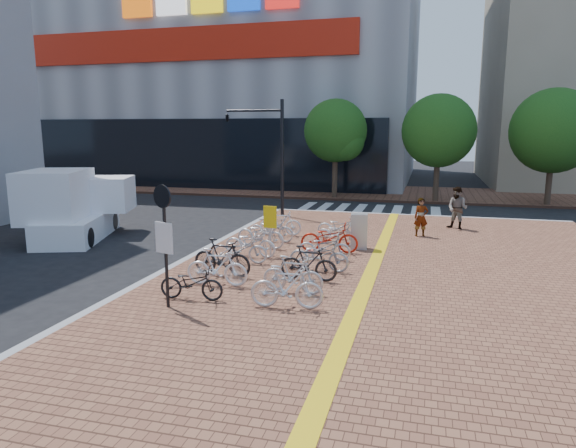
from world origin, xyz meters
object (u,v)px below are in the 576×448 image
(bike_12, at_px, (324,247))
(traffic_light_pole, at_px, (257,136))
(utility_box, at_px, (359,231))
(yellow_sign, at_px, (270,221))
(bike_7, at_px, (280,223))
(bike_9, at_px, (293,275))
(bike_3, at_px, (240,249))
(notice_sign, at_px, (164,231))
(bike_1, at_px, (217,267))
(bike_10, at_px, (308,263))
(pedestrian_b, at_px, (457,208))
(bike_11, at_px, (319,255))
(bike_0, at_px, (191,283))
(bike_5, at_px, (261,234))
(bike_13, at_px, (329,238))
(pedestrian_a, at_px, (421,217))
(bike_14, at_px, (338,233))
(bike_2, at_px, (222,257))
(bike_15, at_px, (339,227))
(bike_4, at_px, (250,243))
(bike_8, at_px, (287,287))
(box_truck, at_px, (76,206))
(bike_6, at_px, (271,229))

(bike_12, distance_m, traffic_light_pole, 9.86)
(utility_box, distance_m, yellow_sign, 3.30)
(bike_7, height_order, bike_9, bike_7)
(bike_3, distance_m, notice_sign, 4.47)
(yellow_sign, relative_size, notice_sign, 0.58)
(bike_1, distance_m, bike_10, 2.52)
(bike_9, height_order, pedestrian_b, pedestrian_b)
(bike_10, relative_size, bike_11, 0.90)
(bike_0, relative_size, utility_box, 1.30)
(bike_5, relative_size, bike_7, 1.13)
(bike_0, bearing_deg, bike_13, -27.13)
(bike_11, xyz_separation_m, pedestrian_a, (2.83, 5.96, 0.28))
(bike_14, bearing_deg, bike_11, -167.31)
(yellow_sign, bearing_deg, bike_0, -96.92)
(bike_1, xyz_separation_m, notice_sign, (-0.47, -1.91, 1.33))
(bike_2, relative_size, pedestrian_a, 1.19)
(bike_15, relative_size, yellow_sign, 1.03)
(bike_2, relative_size, bike_4, 1.00)
(pedestrian_a, height_order, pedestrian_b, pedestrian_b)
(bike_2, bearing_deg, bike_7, 5.42)
(bike_8, distance_m, utility_box, 6.62)
(bike_13, distance_m, traffic_light_pole, 9.00)
(pedestrian_b, distance_m, notice_sign, 13.89)
(yellow_sign, distance_m, traffic_light_pole, 8.80)
(pedestrian_a, xyz_separation_m, notice_sign, (-5.64, -10.01, 1.08))
(traffic_light_pole, bearing_deg, bike_8, -68.56)
(bike_13, relative_size, pedestrian_a, 1.29)
(bike_3, xyz_separation_m, utility_box, (3.34, 2.99, 0.16))
(bike_1, height_order, traffic_light_pole, traffic_light_pole)
(bike_5, height_order, box_truck, box_truck)
(bike_3, xyz_separation_m, pedestrian_b, (6.84, 7.67, 0.43))
(bike_2, distance_m, bike_13, 4.33)
(bike_4, xyz_separation_m, yellow_sign, (0.61, 0.25, 0.69))
(bike_3, height_order, bike_7, bike_7)
(bike_6, xyz_separation_m, bike_10, (2.47, -4.54, 0.02))
(bike_5, distance_m, utility_box, 3.47)
(bike_8, height_order, pedestrian_b, pedestrian_b)
(bike_12, bearing_deg, notice_sign, 147.64)
(bike_1, height_order, bike_6, bike_1)
(bike_6, bearing_deg, bike_10, -146.51)
(bike_9, xyz_separation_m, bike_11, (0.22, 2.22, -0.01))
(pedestrian_a, xyz_separation_m, box_truck, (-13.15, -3.34, 0.40))
(bike_5, height_order, traffic_light_pole, traffic_light_pole)
(bike_6, bearing_deg, bike_8, -155.24)
(bike_9, xyz_separation_m, bike_15, (0.04, 6.94, -0.03))
(bike_1, height_order, bike_12, bike_1)
(bike_12, bearing_deg, bike_1, 141.42)
(bike_8, height_order, bike_14, bike_8)
(bike_12, bearing_deg, bike_0, 147.23)
(pedestrian_a, bearing_deg, bike_0, -134.66)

